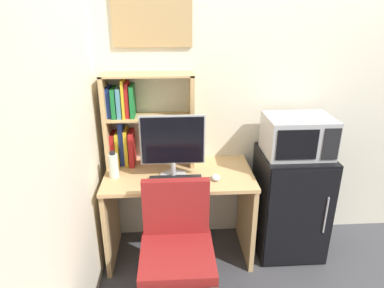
# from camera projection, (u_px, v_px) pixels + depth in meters

# --- Properties ---
(wall_back) EXTENTS (6.40, 0.04, 2.60)m
(wall_back) POSITION_uv_depth(u_px,v_px,m) (345.00, 91.00, 2.81)
(wall_back) COLOR silver
(wall_back) RESTS_ON ground_plane
(wall_left) EXTENTS (0.04, 4.40, 2.60)m
(wall_left) POSITION_uv_depth(u_px,v_px,m) (4.00, 207.00, 1.19)
(wall_left) COLOR silver
(wall_left) RESTS_ON ground_plane
(desk) EXTENTS (1.14, 0.60, 0.76)m
(desk) POSITION_uv_depth(u_px,v_px,m) (179.00, 200.00, 2.73)
(desk) COLOR tan
(desk) RESTS_ON ground_plane
(hutch_bookshelf) EXTENTS (0.69, 0.23, 0.73)m
(hutch_bookshelf) POSITION_uv_depth(u_px,v_px,m) (136.00, 119.00, 2.66)
(hutch_bookshelf) COLOR tan
(hutch_bookshelf) RESTS_ON desk
(monitor) EXTENTS (0.47, 0.20, 0.48)m
(monitor) POSITION_uv_depth(u_px,v_px,m) (173.00, 144.00, 2.47)
(monitor) COLOR #B7B7BC
(monitor) RESTS_ON desk
(keyboard) EXTENTS (0.39, 0.13, 0.02)m
(keyboard) POSITION_uv_depth(u_px,v_px,m) (176.00, 180.00, 2.51)
(keyboard) COLOR black
(keyboard) RESTS_ON desk
(computer_mouse) EXTENTS (0.07, 0.09, 0.04)m
(computer_mouse) POSITION_uv_depth(u_px,v_px,m) (216.00, 177.00, 2.53)
(computer_mouse) COLOR silver
(computer_mouse) RESTS_ON desk
(water_bottle) EXTENTS (0.07, 0.07, 0.21)m
(water_bottle) POSITION_uv_depth(u_px,v_px,m) (113.00, 165.00, 2.54)
(water_bottle) COLOR silver
(water_bottle) RESTS_ON desk
(mini_fridge) EXTENTS (0.53, 0.53, 0.88)m
(mini_fridge) POSITION_uv_depth(u_px,v_px,m) (290.00, 203.00, 2.83)
(mini_fridge) COLOR black
(mini_fridge) RESTS_ON ground_plane
(microwave) EXTENTS (0.50, 0.38, 0.30)m
(microwave) POSITION_uv_depth(u_px,v_px,m) (298.00, 136.00, 2.61)
(microwave) COLOR #ADADB2
(microwave) RESTS_ON mini_fridge
(desk_chair) EXTENTS (0.55, 0.55, 0.89)m
(desk_chair) POSITION_uv_depth(u_px,v_px,m) (177.00, 259.00, 2.28)
(desk_chair) COLOR black
(desk_chair) RESTS_ON ground_plane
(wall_corkboard) EXTENTS (0.59, 0.02, 0.51)m
(wall_corkboard) POSITION_uv_depth(u_px,v_px,m) (152.00, 11.00, 2.46)
(wall_corkboard) COLOR tan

